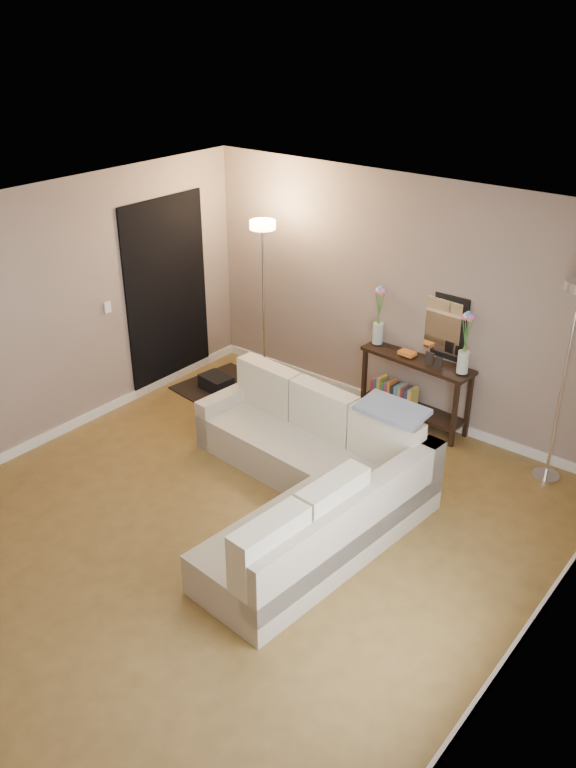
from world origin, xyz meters
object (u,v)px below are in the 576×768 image
Objects in this scene: floor_lamp_unlit at (570,344)px; sectional_sofa at (311,475)px; console_table at (409,385)px; floor_lamp_lit at (263,273)px.

sectional_sofa is at bearing -130.67° from floor_lamp_unlit.
floor_lamp_lit is (-1.72, -0.35, 0.97)m from console_table.
floor_lamp_lit reaches higher than floor_lamp_unlit.
sectional_sofa is 2.63m from floor_lamp_lit.
floor_lamp_lit is (-1.83, 1.54, 1.09)m from sectional_sofa.
floor_lamp_lit is at bearing -176.24° from floor_lamp_unlit.
sectional_sofa reaches higher than console_table.
console_table is 1.89m from floor_lamp_unlit.
sectional_sofa is 1.26× the size of floor_lamp_unlit.
console_table is 0.64× the size of floor_lamp_unlit.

